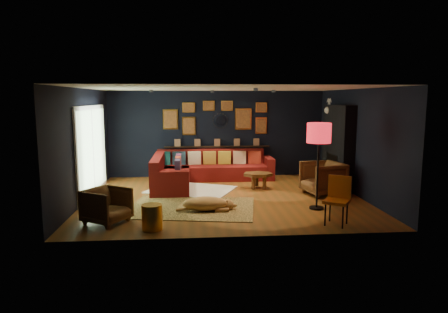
{
  "coord_description": "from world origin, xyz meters",
  "views": [
    {
      "loc": [
        -0.79,
        -9.34,
        2.37
      ],
      "look_at": [
        0.01,
        0.3,
        0.96
      ],
      "focal_mm": 32.0,
      "sensor_mm": 36.0,
      "label": 1
    }
  ],
  "objects": [
    {
      "name": "sliding_door",
      "position": [
        -3.22,
        0.6,
        1.1
      ],
      "size": [
        0.06,
        2.8,
        2.2
      ],
      "color": "white",
      "rests_on": "ground"
    },
    {
      "name": "gallery_wall",
      "position": [
        -0.01,
        2.72,
        1.81
      ],
      "size": [
        3.15,
        0.04,
        1.02
      ],
      "color": "gold",
      "rests_on": "room_walls"
    },
    {
      "name": "armchair_left",
      "position": [
        -2.41,
        -1.77,
        0.37
      ],
      "size": [
        0.96,
        0.98,
        0.75
      ],
      "primitive_type": "imported",
      "rotation": [
        0.0,
        0.0,
        1.01
      ],
      "color": "#A66833",
      "rests_on": "ground"
    },
    {
      "name": "ledge",
      "position": [
        0.0,
        2.68,
        0.92
      ],
      "size": [
        3.2,
        0.12,
        0.04
      ],
      "primitive_type": "cube",
      "color": "black",
      "rests_on": "room_walls"
    },
    {
      "name": "shag_rug",
      "position": [
        -0.8,
        0.87,
        0.01
      ],
      "size": [
        2.49,
        2.21,
        0.03
      ],
      "primitive_type": "cube",
      "rotation": [
        0.0,
        0.0,
        -0.42
      ],
      "color": "silver",
      "rests_on": "ground"
    },
    {
      "name": "room_walls",
      "position": [
        0.0,
        0.0,
        1.59
      ],
      "size": [
        6.5,
        6.5,
        6.5
      ],
      "color": "black",
      "rests_on": "ground"
    },
    {
      "name": "sectional",
      "position": [
        -0.61,
        1.81,
        0.32
      ],
      "size": [
        3.41,
        2.69,
        0.86
      ],
      "color": "maroon",
      "rests_on": "ground"
    },
    {
      "name": "floor_lamp",
      "position": [
        1.9,
        -1.14,
        1.58
      ],
      "size": [
        0.51,
        0.51,
        1.86
      ],
      "color": "black",
      "rests_on": "ground"
    },
    {
      "name": "gold_stool",
      "position": [
        -1.51,
        -2.24,
        0.23
      ],
      "size": [
        0.37,
        0.37,
        0.47
      ],
      "primitive_type": "cylinder",
      "color": "gold",
      "rests_on": "ground"
    },
    {
      "name": "pouf",
      "position": [
        -1.3,
        1.05,
        0.18
      ],
      "size": [
        0.46,
        0.46,
        0.3
      ],
      "primitive_type": "cylinder",
      "color": "maroon",
      "rests_on": "shag_rug"
    },
    {
      "name": "fireplace",
      "position": [
        3.09,
        0.9,
        1.02
      ],
      "size": [
        0.31,
        1.6,
        2.2
      ],
      "color": "black",
      "rests_on": "ground"
    },
    {
      "name": "ceiling_spots",
      "position": [
        -0.0,
        0.8,
        2.56
      ],
      "size": [
        3.3,
        2.5,
        0.06
      ],
      "color": "black",
      "rests_on": "room_walls"
    },
    {
      "name": "orange_chair",
      "position": [
        1.97,
        -2.19,
        0.54
      ],
      "size": [
        0.6,
        0.6,
        0.92
      ],
      "rotation": [
        0.0,
        0.0,
        -0.61
      ],
      "color": "black",
      "rests_on": "ground"
    },
    {
      "name": "armchair_right",
      "position": [
        2.45,
        0.1,
        0.45
      ],
      "size": [
        0.98,
        1.03,
        0.91
      ],
      "primitive_type": "imported",
      "rotation": [
        0.0,
        0.0,
        -1.37
      ],
      "color": "#A66833",
      "rests_on": "ground"
    },
    {
      "name": "dog",
      "position": [
        -0.5,
        -1.12,
        0.22
      ],
      "size": [
        1.31,
        0.64,
        0.41
      ],
      "primitive_type": null,
      "rotation": [
        0.0,
        0.0,
        -0.0
      ],
      "color": "#B97A42",
      "rests_on": "leopard_rug"
    },
    {
      "name": "floor",
      "position": [
        0.0,
        0.0,
        0.0
      ],
      "size": [
        6.5,
        6.5,
        0.0
      ],
      "primitive_type": "plane",
      "color": "brown",
      "rests_on": "ground"
    },
    {
      "name": "sunburst_mirror",
      "position": [
        0.1,
        2.72,
        1.7
      ],
      "size": [
        0.47,
        0.16,
        0.47
      ],
      "color": "silver",
      "rests_on": "room_walls"
    },
    {
      "name": "leopard_rug",
      "position": [
        -0.8,
        -0.84,
        0.01
      ],
      "size": [
        2.98,
        2.35,
        0.02
      ],
      "primitive_type": "cube",
      "rotation": [
        0.0,
        0.0,
        -0.17
      ],
      "color": "#D9A956",
      "rests_on": "ground"
    },
    {
      "name": "coffee_table",
      "position": [
        0.96,
        0.9,
        0.34
      ],
      "size": [
        0.82,
        0.64,
        0.39
      ],
      "rotation": [
        0.0,
        0.0,
        -0.06
      ],
      "color": "#552F19",
      "rests_on": "shag_rug"
    },
    {
      "name": "deer_head",
      "position": [
        3.14,
        1.4,
        2.05
      ],
      "size": [
        0.5,
        0.28,
        0.45
      ],
      "color": "white",
      "rests_on": "fireplace"
    }
  ]
}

